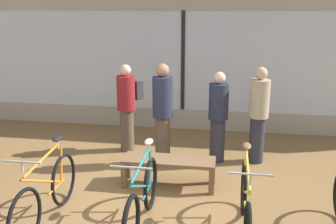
{
  "coord_description": "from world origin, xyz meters",
  "views": [
    {
      "loc": [
        0.97,
        -4.37,
        2.66
      ],
      "look_at": [
        0.0,
        1.64,
        0.95
      ],
      "focal_mm": 40.0,
      "sensor_mm": 36.0,
      "label": 1
    }
  ],
  "objects_px": {
    "customer_by_window": "(163,113)",
    "bicycle_right": "(245,206)",
    "customer_near_bench": "(127,105)",
    "bicycle_center": "(142,200)",
    "customer_mid_floor": "(218,116)",
    "bicycle_left": "(47,194)",
    "customer_near_rack": "(258,112)",
    "display_bench": "(169,164)"
  },
  "relations": [
    {
      "from": "customer_by_window",
      "to": "customer_near_bench",
      "type": "bearing_deg",
      "value": 143.94
    },
    {
      "from": "bicycle_left",
      "to": "display_bench",
      "type": "xyz_separation_m",
      "value": [
        1.35,
        1.26,
        -0.04
      ]
    },
    {
      "from": "bicycle_center",
      "to": "customer_near_rack",
      "type": "relative_size",
      "value": 1.03
    },
    {
      "from": "bicycle_center",
      "to": "customer_mid_floor",
      "type": "xyz_separation_m",
      "value": [
        0.83,
        2.28,
        0.45
      ]
    },
    {
      "from": "customer_by_window",
      "to": "display_bench",
      "type": "bearing_deg",
      "value": -73.66
    },
    {
      "from": "bicycle_left",
      "to": "customer_near_rack",
      "type": "xyz_separation_m",
      "value": [
        2.73,
        2.44,
        0.52
      ]
    },
    {
      "from": "bicycle_right",
      "to": "display_bench",
      "type": "bearing_deg",
      "value": 134.0
    },
    {
      "from": "customer_near_rack",
      "to": "bicycle_right",
      "type": "bearing_deg",
      "value": -96.78
    },
    {
      "from": "bicycle_right",
      "to": "customer_by_window",
      "type": "relative_size",
      "value": 1.0
    },
    {
      "from": "customer_by_window",
      "to": "bicycle_right",
      "type": "bearing_deg",
      "value": -55.46
    },
    {
      "from": "bicycle_left",
      "to": "customer_near_bench",
      "type": "xyz_separation_m",
      "value": [
        0.35,
        2.62,
        0.49
      ]
    },
    {
      "from": "customer_near_rack",
      "to": "display_bench",
      "type": "bearing_deg",
      "value": -139.46
    },
    {
      "from": "bicycle_center",
      "to": "customer_mid_floor",
      "type": "height_order",
      "value": "customer_mid_floor"
    },
    {
      "from": "customer_by_window",
      "to": "customer_near_rack",
      "type": "bearing_deg",
      "value": 13.15
    },
    {
      "from": "bicycle_center",
      "to": "customer_near_bench",
      "type": "bearing_deg",
      "value": 108.74
    },
    {
      "from": "bicycle_left",
      "to": "customer_by_window",
      "type": "height_order",
      "value": "customer_by_window"
    },
    {
      "from": "bicycle_right",
      "to": "customer_near_bench",
      "type": "distance_m",
      "value": 3.31
    },
    {
      "from": "bicycle_center",
      "to": "customer_mid_floor",
      "type": "bearing_deg",
      "value": 69.89
    },
    {
      "from": "customer_near_rack",
      "to": "customer_by_window",
      "type": "relative_size",
      "value": 0.96
    },
    {
      "from": "bicycle_left",
      "to": "customer_mid_floor",
      "type": "distance_m",
      "value": 3.15
    },
    {
      "from": "bicycle_center",
      "to": "display_bench",
      "type": "height_order",
      "value": "bicycle_center"
    },
    {
      "from": "bicycle_left",
      "to": "customer_near_rack",
      "type": "height_order",
      "value": "customer_near_rack"
    },
    {
      "from": "customer_by_window",
      "to": "customer_near_bench",
      "type": "xyz_separation_m",
      "value": [
        -0.77,
        0.56,
        -0.04
      ]
    },
    {
      "from": "customer_mid_floor",
      "to": "customer_near_rack",
      "type": "bearing_deg",
      "value": 7.53
    },
    {
      "from": "bicycle_center",
      "to": "display_bench",
      "type": "bearing_deg",
      "value": 83.31
    },
    {
      "from": "bicycle_left",
      "to": "bicycle_right",
      "type": "bearing_deg",
      "value": 2.76
    },
    {
      "from": "bicycle_right",
      "to": "customer_by_window",
      "type": "xyz_separation_m",
      "value": [
        -1.34,
        1.94,
        0.55
      ]
    },
    {
      "from": "customer_near_rack",
      "to": "customer_mid_floor",
      "type": "relative_size",
      "value": 1.05
    },
    {
      "from": "customer_by_window",
      "to": "customer_mid_floor",
      "type": "relative_size",
      "value": 1.1
    },
    {
      "from": "display_bench",
      "to": "customer_near_rack",
      "type": "relative_size",
      "value": 0.82
    },
    {
      "from": "bicycle_right",
      "to": "customer_near_bench",
      "type": "bearing_deg",
      "value": 130.1
    },
    {
      "from": "bicycle_right",
      "to": "customer_near_bench",
      "type": "xyz_separation_m",
      "value": [
        -2.11,
        2.51,
        0.5
      ]
    },
    {
      "from": "bicycle_right",
      "to": "customer_mid_floor",
      "type": "height_order",
      "value": "customer_mid_floor"
    },
    {
      "from": "bicycle_right",
      "to": "customer_by_window",
      "type": "distance_m",
      "value": 2.42
    },
    {
      "from": "customer_near_rack",
      "to": "bicycle_left",
      "type": "bearing_deg",
      "value": -138.26
    },
    {
      "from": "bicycle_left",
      "to": "customer_mid_floor",
      "type": "xyz_separation_m",
      "value": [
        2.05,
        2.35,
        0.44
      ]
    },
    {
      "from": "bicycle_left",
      "to": "bicycle_right",
      "type": "distance_m",
      "value": 2.46
    },
    {
      "from": "bicycle_left",
      "to": "customer_near_rack",
      "type": "bearing_deg",
      "value": 41.74
    },
    {
      "from": "bicycle_left",
      "to": "display_bench",
      "type": "bearing_deg",
      "value": 42.92
    },
    {
      "from": "bicycle_right",
      "to": "customer_near_bench",
      "type": "relative_size",
      "value": 1.07
    },
    {
      "from": "customer_near_bench",
      "to": "customer_near_rack",
      "type": "bearing_deg",
      "value": -4.44
    },
    {
      "from": "bicycle_right",
      "to": "customer_near_rack",
      "type": "distance_m",
      "value": 2.4
    }
  ]
}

